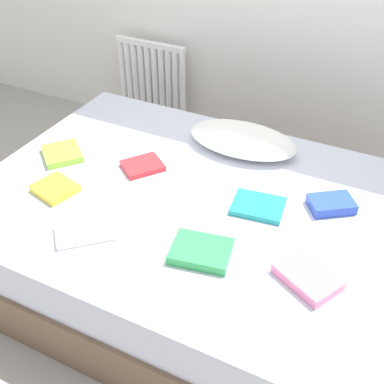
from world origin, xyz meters
The scene contains 12 objects.
ground_plane centered at (0.00, 0.00, 0.00)m, with size 8.00×8.00×0.00m, color #9E998E.
bed centered at (0.00, 0.00, 0.25)m, with size 2.00×1.50×0.50m.
radiator centered at (-0.90, 1.20, 0.42)m, with size 0.55×0.04×0.55m.
pillow centered at (0.08, 0.49, 0.56)m, with size 0.59×0.33×0.11m, color white.
textbook_red centered at (-0.30, 0.09, 0.51)m, with size 0.19×0.16×0.03m, color red.
textbook_green centered at (0.23, -0.33, 0.52)m, with size 0.24×0.18×0.04m, color green.
textbook_yellow centered at (-0.57, -0.25, 0.52)m, with size 0.18×0.16×0.03m, color yellow.
textbook_blue centered at (0.62, 0.20, 0.52)m, with size 0.19×0.13×0.05m, color #2847B7.
textbook_white centered at (-0.26, -0.44, 0.51)m, with size 0.24×0.14×0.03m, color white.
textbook_pink centered at (0.65, -0.28, 0.52)m, with size 0.23×0.16×0.04m, color pink.
textbook_teal centered at (0.33, 0.05, 0.51)m, with size 0.23×0.18×0.03m, color teal.
textbook_lime centered at (-0.73, 0.00, 0.52)m, with size 0.21×0.19×0.03m, color #8CC638.
Camera 1 is at (0.81, -1.57, 1.86)m, focal length 44.64 mm.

